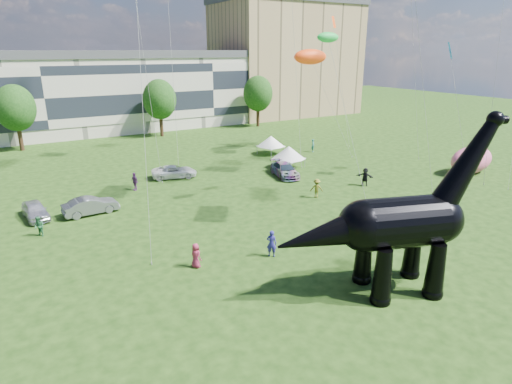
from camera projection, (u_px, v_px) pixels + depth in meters
ground at (356, 324)px, 21.71m from camera, size 220.00×220.00×0.00m
terrace_row at (41, 98)px, 66.46m from camera, size 78.00×11.00×12.00m
apartment_block at (285, 60)px, 90.58m from camera, size 28.00×18.00×22.00m
tree_mid_left at (14, 104)px, 57.09m from camera, size 5.20×5.20×9.44m
tree_mid_right at (159, 96)px, 66.78m from camera, size 5.20×5.20×9.44m
tree_far_right at (258, 91)px, 75.51m from camera, size 5.20×5.20×9.44m
dinosaur_sculpture at (393, 226)px, 23.64m from camera, size 12.78×5.96×10.56m
car_silver at (35, 210)px, 35.10m from camera, size 2.09×4.27×1.40m
car_grey at (91, 206)px, 36.04m from camera, size 4.61×1.92×1.48m
car_white at (174, 172)px, 46.31m from camera, size 5.23×3.35×1.34m
car_dark at (285, 170)px, 46.75m from camera, size 3.12×5.35×1.46m
gazebo_near at (289, 153)px, 49.79m from camera, size 4.74×4.74×2.60m
gazebo_far at (271, 141)px, 56.50m from camera, size 4.24×4.24×2.44m
inflatable_pink at (471, 160)px, 47.73m from camera, size 6.19×3.19×3.06m
visitors at (226, 219)px, 32.73m from camera, size 46.96×41.23×1.89m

